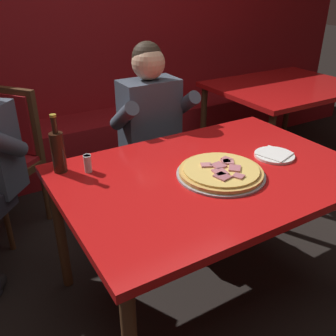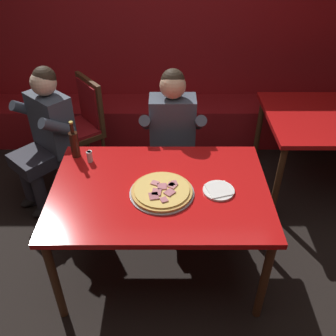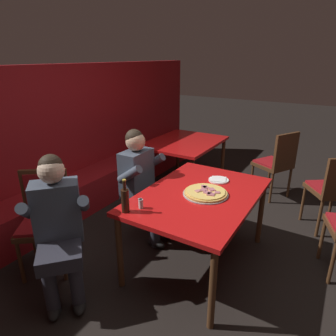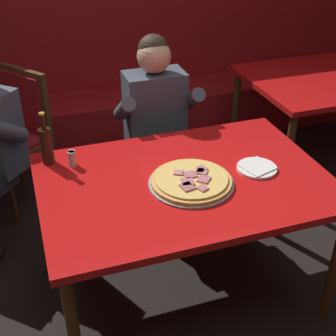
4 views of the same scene
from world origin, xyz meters
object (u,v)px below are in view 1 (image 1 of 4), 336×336
main_dining_table (210,184)px  diner_seated_blue_shirt (156,133)px  pizza (221,172)px  beer_bottle (58,151)px  plate_white_paper (274,155)px  shaker_red_pepper_flakes (88,165)px  dining_chair_near_right (4,151)px  shaker_parmesan (88,164)px  background_dining_table (284,94)px

main_dining_table → diner_seated_blue_shirt: bearing=82.7°
pizza → beer_bottle: 0.79m
plate_white_paper → shaker_red_pepper_flakes: bearing=159.5°
main_dining_table → shaker_red_pepper_flakes: shaker_red_pepper_flakes is taller
diner_seated_blue_shirt → dining_chair_near_right: (-0.88, 0.54, -0.14)m
shaker_parmesan → pizza: bearing=-34.8°
diner_seated_blue_shirt → shaker_parmesan: bearing=-145.9°
beer_bottle → dining_chair_near_right: beer_bottle is taller
diner_seated_blue_shirt → dining_chair_near_right: diner_seated_blue_shirt is taller
pizza → plate_white_paper: pizza is taller
beer_bottle → dining_chair_near_right: bearing=100.0°
dining_chair_near_right → main_dining_table: bearing=-58.0°
shaker_parmesan → diner_seated_blue_shirt: 0.74m
pizza → beer_bottle: bearing=146.0°
main_dining_table → shaker_red_pepper_flakes: 0.61m
plate_white_paper → diner_seated_blue_shirt: size_ratio=0.16×
shaker_parmesan → diner_seated_blue_shirt: size_ratio=0.07×
diner_seated_blue_shirt → background_dining_table: bearing=10.7°
main_dining_table → diner_seated_blue_shirt: diner_seated_blue_shirt is taller
shaker_red_pepper_flakes → dining_chair_near_right: size_ratio=0.09×
beer_bottle → dining_chair_near_right: 0.95m
main_dining_table → diner_seated_blue_shirt: (0.09, 0.72, 0.01)m
pizza → shaker_red_pepper_flakes: size_ratio=4.97×
pizza → diner_seated_blue_shirt: diner_seated_blue_shirt is taller
plate_white_paper → background_dining_table: bearing=41.5°
diner_seated_blue_shirt → plate_white_paper: bearing=-68.6°
plate_white_paper → pizza: bearing=-176.6°
pizza → beer_bottle: beer_bottle is taller
main_dining_table → pizza: size_ratio=3.42×
background_dining_table → pizza: bearing=-145.6°
shaker_parmesan → main_dining_table: bearing=-31.0°
background_dining_table → beer_bottle: bearing=-164.2°
pizza → shaker_parmesan: shaker_parmesan is taller
beer_bottle → diner_seated_blue_shirt: (0.73, 0.34, -0.18)m
shaker_red_pepper_flakes → beer_bottle: bearing=146.5°
shaker_parmesan → diner_seated_blue_shirt: (0.61, 0.41, -0.10)m
main_dining_table → background_dining_table: bearing=32.6°
diner_seated_blue_shirt → dining_chair_near_right: 1.04m
shaker_parmesan → dining_chair_near_right: dining_chair_near_right is taller
dining_chair_near_right → beer_bottle: bearing=-80.0°
beer_bottle → shaker_red_pepper_flakes: size_ratio=3.40×
background_dining_table → dining_chair_near_right: bearing=173.7°
main_dining_table → background_dining_table: (1.56, 1.00, -0.01)m
background_dining_table → diner_seated_blue_shirt: bearing=-169.3°
main_dining_table → shaker_parmesan: (-0.52, 0.31, 0.11)m
plate_white_paper → shaker_red_pepper_flakes: shaker_red_pepper_flakes is taller
main_dining_table → dining_chair_near_right: size_ratio=1.49×
main_dining_table → pizza: bearing=-76.2°
shaker_red_pepper_flakes → diner_seated_blue_shirt: 0.75m
dining_chair_near_right → shaker_parmesan: bearing=-74.0°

